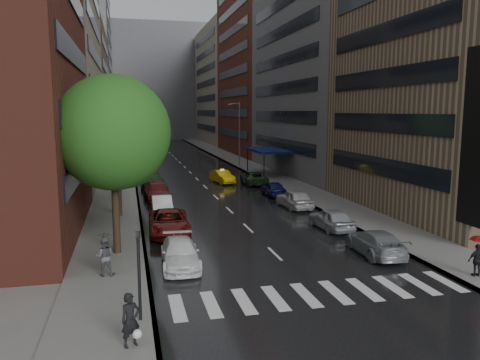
% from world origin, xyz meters
% --- Properties ---
extents(ground, '(220.00, 220.00, 0.00)m').
position_xyz_m(ground, '(0.00, 0.00, 0.00)').
color(ground, gray).
rests_on(ground, ground).
extents(road, '(14.00, 140.00, 0.01)m').
position_xyz_m(road, '(0.00, 50.00, 0.01)').
color(road, black).
rests_on(road, ground).
extents(sidewalk_left, '(4.00, 140.00, 0.15)m').
position_xyz_m(sidewalk_left, '(-9.00, 50.00, 0.07)').
color(sidewalk_left, gray).
rests_on(sidewalk_left, ground).
extents(sidewalk_right, '(4.00, 140.00, 0.15)m').
position_xyz_m(sidewalk_right, '(9.00, 50.00, 0.07)').
color(sidewalk_right, gray).
rests_on(sidewalk_right, ground).
extents(crosswalk, '(13.15, 2.80, 0.01)m').
position_xyz_m(crosswalk, '(0.20, -2.00, 0.01)').
color(crosswalk, silver).
rests_on(crosswalk, ground).
extents(buildings_left, '(8.00, 108.00, 38.00)m').
position_xyz_m(buildings_left, '(-15.00, 58.79, 15.99)').
color(buildings_left, maroon).
rests_on(buildings_left, ground).
extents(buildings_right, '(8.05, 109.10, 36.00)m').
position_xyz_m(buildings_right, '(15.00, 56.70, 15.03)').
color(buildings_right, '#937A5B').
rests_on(buildings_right, ground).
extents(building_far, '(40.00, 14.00, 32.00)m').
position_xyz_m(building_far, '(0.00, 118.00, 16.00)').
color(building_far, slate).
rests_on(building_far, ground).
extents(tree_near, '(6.23, 6.23, 9.92)m').
position_xyz_m(tree_near, '(-8.60, 5.84, 6.79)').
color(tree_near, '#382619').
rests_on(tree_near, ground).
extents(tree_mid, '(5.22, 5.22, 8.32)m').
position_xyz_m(tree_mid, '(-8.60, 15.49, 5.69)').
color(tree_mid, '#382619').
rests_on(tree_mid, ground).
extents(tree_far, '(5.43, 5.43, 8.65)m').
position_xyz_m(tree_far, '(-8.60, 33.19, 5.92)').
color(tree_far, '#382619').
rests_on(tree_far, ground).
extents(taxi, '(2.36, 4.52, 1.42)m').
position_xyz_m(taxi, '(2.28, 30.24, 0.71)').
color(taxi, '#DFB70B').
rests_on(taxi, ground).
extents(parked_cars_left, '(2.75, 29.52, 1.57)m').
position_xyz_m(parked_cars_left, '(-5.40, 16.34, 0.75)').
color(parked_cars_left, white).
rests_on(parked_cars_left, ground).
extents(parked_cars_right, '(2.72, 30.81, 1.58)m').
position_xyz_m(parked_cars_right, '(5.40, 15.91, 0.73)').
color(parked_cars_right, gray).
rests_on(parked_cars_right, ground).
extents(ped_bag_walker, '(0.80, 0.69, 1.85)m').
position_xyz_m(ped_bag_walker, '(-7.95, -5.07, 1.05)').
color(ped_bag_walker, black).
rests_on(ped_bag_walker, sidewalk_left).
extents(ped_black_umbrella, '(0.96, 0.98, 2.09)m').
position_xyz_m(ped_black_umbrella, '(-9.10, 2.21, 1.38)').
color(ped_black_umbrella, '#525358').
rests_on(ped_black_umbrella, sidewalk_left).
extents(ped_red_umbrella, '(0.96, 0.82, 2.01)m').
position_xyz_m(ped_red_umbrella, '(8.15, -2.06, 1.34)').
color(ped_red_umbrella, black).
rests_on(ped_red_umbrella, sidewalk_right).
extents(traffic_light, '(0.18, 0.15, 3.45)m').
position_xyz_m(traffic_light, '(-7.60, -3.10, 2.23)').
color(traffic_light, black).
rests_on(traffic_light, sidewalk_left).
extents(street_lamp_left, '(1.74, 0.22, 9.00)m').
position_xyz_m(street_lamp_left, '(-7.72, 30.00, 4.89)').
color(street_lamp_left, gray).
rests_on(street_lamp_left, sidewalk_left).
extents(street_lamp_right, '(1.74, 0.22, 9.00)m').
position_xyz_m(street_lamp_right, '(7.72, 45.00, 4.89)').
color(street_lamp_right, gray).
rests_on(street_lamp_right, sidewalk_right).
extents(awning, '(4.00, 8.00, 3.12)m').
position_xyz_m(awning, '(8.98, 35.00, 3.13)').
color(awning, navy).
rests_on(awning, sidewalk_right).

